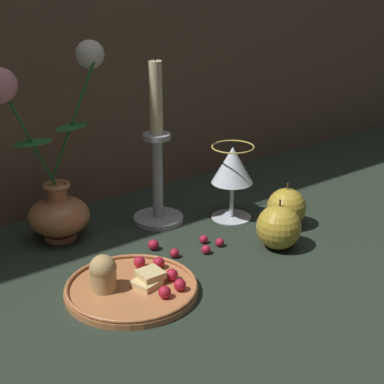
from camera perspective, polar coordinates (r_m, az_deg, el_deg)
The scene contains 12 objects.
ground_plane at distance 1.12m, azimuth -1.96°, elevation -5.58°, with size 2.40×2.40×0.00m, color #232D23.
vase at distance 1.16m, azimuth -12.18°, elevation 1.09°, with size 0.23×0.11×0.35m.
plate_with_pastries at distance 1.00m, azimuth -5.61°, elevation -8.26°, with size 0.21×0.21×0.07m.
wine_glass at distance 1.22m, azimuth 3.61°, elevation 2.15°, with size 0.08×0.08×0.15m.
candlestick at distance 1.20m, azimuth -3.10°, elevation 2.33°, with size 0.10×0.10×0.32m.
apple_beside_vase at distance 1.22m, azimuth 8.40°, elevation -1.39°, with size 0.07×0.07×0.09m.
apple_near_glass at distance 1.13m, azimuth 7.72°, elevation -3.09°, with size 0.08×0.08×0.09m.
berry_near_plate at distance 1.14m, azimuth 2.47°, elevation -4.49°, with size 0.02×0.02×0.02m, color #AD192D.
berry_front_center at distance 1.12m, azimuth 1.26°, elevation -5.14°, with size 0.02×0.02×0.02m, color #AD192D.
berry_by_glass_stem at distance 1.10m, azimuth -1.77°, elevation -5.52°, with size 0.02×0.02×0.02m, color #AD192D.
berry_under_candlestick at distance 1.13m, azimuth -3.45°, elevation -4.71°, with size 0.02×0.02×0.02m, color #AD192D.
berry_far_right at distance 1.15m, azimuth 0.96°, elevation -4.18°, with size 0.02×0.02×0.02m, color #AD192D.
Camera 1 is at (-0.57, -0.81, 0.52)m, focal length 60.00 mm.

